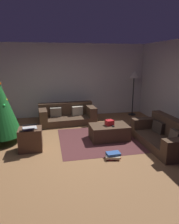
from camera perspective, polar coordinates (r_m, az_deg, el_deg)
ground_plane at (r=4.75m, az=-4.59°, el=-11.07°), size 6.40×6.40×0.00m
rear_partition at (r=7.44m, az=-7.87°, el=8.75°), size 6.40×0.12×2.60m
couch_left at (r=6.75m, az=-6.40°, el=-0.84°), size 1.86×0.99×0.64m
couch_right at (r=5.28m, az=20.65°, el=-6.29°), size 0.87×1.77×0.66m
ottoman at (r=5.38m, az=5.54°, el=-5.65°), size 0.99×0.63×0.39m
gift_box at (r=5.29m, az=5.67°, el=-3.01°), size 0.23×0.22×0.14m
tv_remote at (r=5.25m, az=6.59°, el=-3.86°), size 0.06×0.16×0.02m
side_table at (r=4.91m, az=-16.31°, el=-7.41°), size 0.52×0.44×0.53m
laptop at (r=4.75m, az=-16.53°, el=-4.06°), size 0.37×0.42×0.17m
book_stack at (r=4.44m, az=6.64°, el=-12.14°), size 0.34×0.27×0.13m
corner_lamp at (r=7.63m, az=12.47°, el=9.39°), size 0.36×0.36×1.64m
area_rug at (r=5.45m, az=5.49°, el=-7.53°), size 2.60×2.00×0.01m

